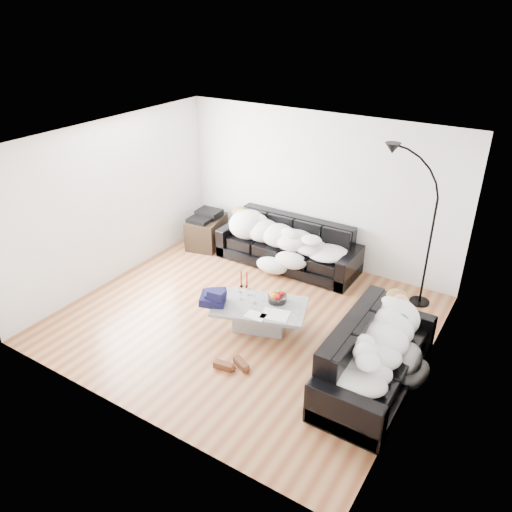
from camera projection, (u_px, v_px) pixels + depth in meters
The scene contains 24 objects.
ground at pixel (245, 318), 7.31m from camera, with size 5.00×5.00×0.00m, color brown.
wall_back at pixel (318, 190), 8.40m from camera, with size 5.00×0.02×2.60m, color silver.
wall_left at pixel (112, 202), 7.89m from camera, with size 0.02×4.50×2.60m, color silver.
wall_right at pixel (432, 290), 5.53m from camera, with size 0.02×4.50×2.60m, color silver.
ceiling at pixel (243, 143), 6.11m from camera, with size 5.00×5.00×0.00m, color white.
sofa_back at pixel (288, 244), 8.59m from camera, with size 2.47×0.86×0.81m, color black.
sofa_right at pixel (377, 356), 5.90m from camera, with size 2.05×0.88×0.83m, color black.
sleeper_back at pixel (287, 233), 8.45m from camera, with size 2.09×0.72×0.42m, color silver, non-canonical shape.
sleeper_right at pixel (379, 341), 5.79m from camera, with size 1.76×0.74×0.43m, color silver, non-canonical shape.
teal_cushion at pixel (393, 308), 6.26m from camera, with size 0.36×0.30×0.20m, color #0E6253.
coffee_table at pixel (260, 316), 7.02m from camera, with size 1.28×0.75×0.37m, color #939699.
fruit_bowl at pixel (277, 296), 6.99m from camera, with size 0.27×0.27×0.17m, color white.
wine_glass_a at pixel (249, 291), 7.14m from camera, with size 0.06×0.06×0.15m, color white.
wine_glass_b at pixel (241, 294), 7.03m from camera, with size 0.08×0.08×0.19m, color white.
wine_glass_c at pixel (255, 298), 6.94m from camera, with size 0.08×0.08×0.19m, color white.
candle_left at pixel (241, 279), 7.32m from camera, with size 0.05×0.05×0.27m, color maroon.
candle_right at pixel (247, 280), 7.30m from camera, with size 0.05×0.05×0.26m, color maroon.
newspaper_a at pixel (275, 314), 6.73m from camera, with size 0.37×0.28×0.01m, color silver.
newspaper_b at pixel (255, 315), 6.71m from camera, with size 0.27×0.20×0.01m, color silver.
navy_jacket at pixel (215, 293), 6.90m from camera, with size 0.37×0.31×0.19m, color black, non-canonical shape.
shoes at pixel (232, 364), 6.32m from camera, with size 0.44×0.32×0.10m, color #472311, non-canonical shape.
av_cabinet at pixel (207, 232), 9.35m from camera, with size 0.55×0.80×0.55m, color black.
stereo at pixel (206, 215), 9.19m from camera, with size 0.44×0.34×0.13m, color black.
floor_lamp at pixel (430, 241), 7.21m from camera, with size 0.76×0.31×2.10m, color black, non-canonical shape.
Camera 1 is at (3.36, -5.05, 4.18)m, focal length 35.00 mm.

